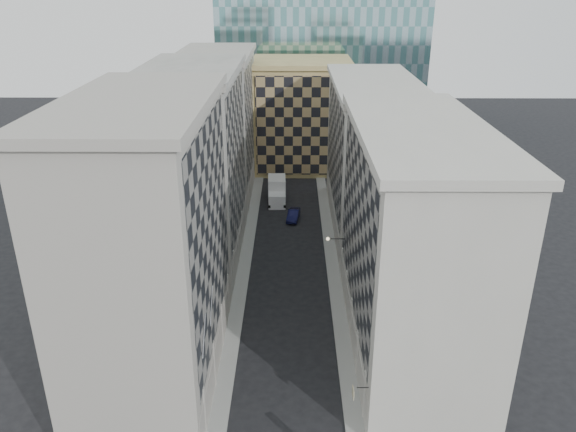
{
  "coord_description": "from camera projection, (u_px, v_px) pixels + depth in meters",
  "views": [
    {
      "loc": [
        0.4,
        -29.54,
        31.72
      ],
      "look_at": [
        0.06,
        14.14,
        13.04
      ],
      "focal_mm": 35.0,
      "sensor_mm": 36.0,
      "label": 1
    }
  ],
  "objects": [
    {
      "name": "shop_sign",
      "position": [
        354.0,
        392.0,
        40.86
      ],
      "size": [
        1.2,
        0.8,
        0.89
      ],
      "rotation": [
        0.0,
        0.0,
        0.03
      ],
      "color": "black",
      "rests_on": "ground"
    },
    {
      "name": "bldg_right_b",
      "position": [
        371.0,
        156.0,
        74.31
      ],
      "size": [
        10.8,
        28.8,
        19.7
      ],
      "color": "beige",
      "rests_on": "ground"
    },
    {
      "name": "church_tower",
      "position": [
        290.0,
        4.0,
        104.43
      ],
      "size": [
        7.2,
        7.2,
        51.5
      ],
      "color": "#2D2723",
      "rests_on": "ground"
    },
    {
      "name": "sidewalk_east",
      "position": [
        332.0,
        263.0,
        67.16
      ],
      "size": [
        1.5,
        100.0,
        0.15
      ],
      "primitive_type": "cube",
      "color": "gray",
      "rests_on": "ground"
    },
    {
      "name": "flagpoles_left",
      "position": [
        208.0,
        320.0,
        42.05
      ],
      "size": [
        0.1,
        6.33,
        2.33
      ],
      "color": "gray",
      "rests_on": "ground"
    },
    {
      "name": "bldg_left_a",
      "position": [
        152.0,
        245.0,
        45.18
      ],
      "size": [
        10.8,
        22.8,
        23.7
      ],
      "color": "#A59E94",
      "rests_on": "ground"
    },
    {
      "name": "bracket_lamp",
      "position": [
        330.0,
        239.0,
        59.24
      ],
      "size": [
        1.98,
        0.36,
        0.36
      ],
      "color": "black",
      "rests_on": "ground"
    },
    {
      "name": "sidewalk_west",
      "position": [
        245.0,
        263.0,
        67.23
      ],
      "size": [
        1.5,
        100.0,
        0.15
      ],
      "primitive_type": "cube",
      "color": "gray",
      "rests_on": "ground"
    },
    {
      "name": "bldg_left_c",
      "position": [
        219.0,
        124.0,
        86.03
      ],
      "size": [
        10.8,
        22.8,
        21.7
      ],
      "color": "#A59E94",
      "rests_on": "ground"
    },
    {
      "name": "tan_block",
      "position": [
        301.0,
        114.0,
        98.34
      ],
      "size": [
        16.8,
        14.8,
        18.8
      ],
      "color": "tan",
      "rests_on": "ground"
    },
    {
      "name": "bldg_right_a",
      "position": [
        411.0,
        241.0,
        49.3
      ],
      "size": [
        10.8,
        26.8,
        20.7
      ],
      "color": "beige",
      "rests_on": "ground"
    },
    {
      "name": "dark_car",
      "position": [
        293.0,
        215.0,
        79.18
      ],
      "size": [
        2.07,
        4.48,
        1.42
      ],
      "primitive_type": "imported",
      "rotation": [
        0.0,
        0.0,
        -0.13
      ],
      "color": "#0F1138",
      "rests_on": "ground"
    },
    {
      "name": "bldg_left_b",
      "position": [
        196.0,
        166.0,
        65.61
      ],
      "size": [
        10.8,
        22.8,
        22.7
      ],
      "color": "gray",
      "rests_on": "ground"
    },
    {
      "name": "box_truck",
      "position": [
        277.0,
        192.0,
        85.38
      ],
      "size": [
        2.82,
        6.53,
        3.54
      ],
      "rotation": [
        0.0,
        0.0,
        0.03
      ],
      "color": "white",
      "rests_on": "ground"
    }
  ]
}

